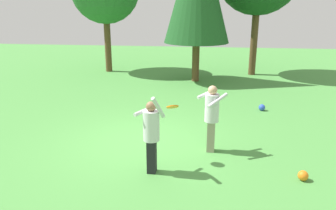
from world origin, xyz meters
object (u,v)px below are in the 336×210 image
at_px(ball_orange, 303,176).
at_px(person_catcher, 212,113).
at_px(person_thrower, 151,131).
at_px(frisbee, 172,107).
at_px(ball_blue, 262,107).

bearing_deg(ball_orange, person_catcher, 147.66).
xyz_separation_m(person_catcher, ball_orange, (1.89, -1.20, -0.87)).
xyz_separation_m(person_thrower, frisbee, (0.38, 0.56, 0.37)).
bearing_deg(person_catcher, frisbee, 0.00).
height_order(person_thrower, frisbee, person_thrower).
bearing_deg(ball_orange, ball_blue, 92.16).
relative_size(frisbee, ball_orange, 1.59).
xyz_separation_m(person_catcher, ball_blue, (1.72, 3.45, -0.87)).
xyz_separation_m(frisbee, ball_orange, (2.76, -0.52, -1.21)).
height_order(frisbee, ball_orange, frisbee).
bearing_deg(ball_orange, person_thrower, -179.30).
distance_m(person_thrower, frisbee, 0.77).
height_order(person_catcher, frisbee, person_catcher).
relative_size(person_thrower, ball_orange, 8.20).
height_order(person_thrower, ball_blue, person_thrower).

